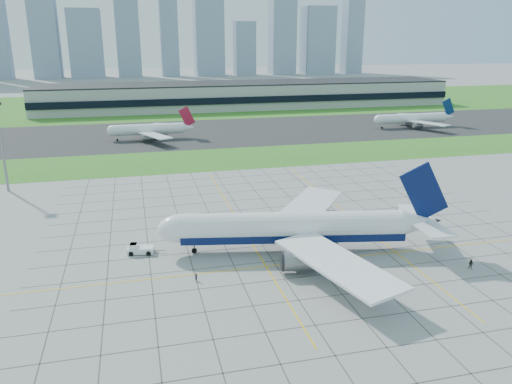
{
  "coord_description": "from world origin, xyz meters",
  "views": [
    {
      "loc": [
        -33.23,
        -87.61,
        42.59
      ],
      "look_at": [
        -5.48,
        24.39,
        7.0
      ],
      "focal_mm": 35.0,
      "sensor_mm": 36.0,
      "label": 1
    }
  ],
  "objects_px": {
    "airliner": "(295,228)",
    "crew_near": "(196,277)",
    "distant_jet_1": "(150,129)",
    "pushback_tug": "(139,249)",
    "distant_jet_2": "(413,118)",
    "light_mast": "(0,136)",
    "crew_far": "(471,264)"
  },
  "relations": [
    {
      "from": "pushback_tug",
      "to": "distant_jet_1",
      "type": "relative_size",
      "value": 0.19
    },
    {
      "from": "pushback_tug",
      "to": "crew_far",
      "type": "relative_size",
      "value": 4.1
    },
    {
      "from": "crew_far",
      "to": "distant_jet_1",
      "type": "distance_m",
      "value": 156.59
    },
    {
      "from": "crew_near",
      "to": "distant_jet_2",
      "type": "relative_size",
      "value": 0.04
    },
    {
      "from": "crew_near",
      "to": "distant_jet_1",
      "type": "height_order",
      "value": "distant_jet_1"
    },
    {
      "from": "pushback_tug",
      "to": "distant_jet_2",
      "type": "distance_m",
      "value": 184.72
    },
    {
      "from": "airliner",
      "to": "pushback_tug",
      "type": "bearing_deg",
      "value": 179.24
    },
    {
      "from": "pushback_tug",
      "to": "crew_near",
      "type": "bearing_deg",
      "value": -46.11
    },
    {
      "from": "airliner",
      "to": "distant_jet_2",
      "type": "height_order",
      "value": "airliner"
    },
    {
      "from": "light_mast",
      "to": "crew_far",
      "type": "xyz_separation_m",
      "value": [
        98.11,
        -77.49,
        -15.22
      ]
    },
    {
      "from": "crew_near",
      "to": "distant_jet_2",
      "type": "distance_m",
      "value": 188.53
    },
    {
      "from": "light_mast",
      "to": "distant_jet_2",
      "type": "xyz_separation_m",
      "value": [
        172.6,
        69.8,
        -11.69
      ]
    },
    {
      "from": "airliner",
      "to": "distant_jet_1",
      "type": "distance_m",
      "value": 132.69
    },
    {
      "from": "light_mast",
      "to": "pushback_tug",
      "type": "height_order",
      "value": "light_mast"
    },
    {
      "from": "airliner",
      "to": "crew_near",
      "type": "distance_m",
      "value": 23.73
    },
    {
      "from": "pushback_tug",
      "to": "light_mast",
      "type": "bearing_deg",
      "value": 134.41
    },
    {
      "from": "airliner",
      "to": "pushback_tug",
      "type": "relative_size",
      "value": 7.55
    },
    {
      "from": "light_mast",
      "to": "crew_near",
      "type": "relative_size",
      "value": 16.05
    },
    {
      "from": "crew_far",
      "to": "pushback_tug",
      "type": "bearing_deg",
      "value": -145.31
    },
    {
      "from": "pushback_tug",
      "to": "distant_jet_2",
      "type": "bearing_deg",
      "value": 53.31
    },
    {
      "from": "airliner",
      "to": "distant_jet_1",
      "type": "height_order",
      "value": "airliner"
    },
    {
      "from": "airliner",
      "to": "crew_far",
      "type": "bearing_deg",
      "value": -17.21
    },
    {
      "from": "crew_near",
      "to": "crew_far",
      "type": "bearing_deg",
      "value": -58.27
    },
    {
      "from": "crew_far",
      "to": "distant_jet_1",
      "type": "xyz_separation_m",
      "value": [
        -54.41,
        146.79,
        3.52
      ]
    },
    {
      "from": "distant_jet_2",
      "to": "distant_jet_1",
      "type": "bearing_deg",
      "value": -179.78
    },
    {
      "from": "crew_near",
      "to": "crew_far",
      "type": "height_order",
      "value": "crew_far"
    },
    {
      "from": "crew_near",
      "to": "distant_jet_1",
      "type": "bearing_deg",
      "value": 41.01
    },
    {
      "from": "airliner",
      "to": "pushback_tug",
      "type": "xyz_separation_m",
      "value": [
        -31.49,
        6.52,
        -4.2
      ]
    },
    {
      "from": "airliner",
      "to": "distant_jet_1",
      "type": "bearing_deg",
      "value": 111.33
    },
    {
      "from": "pushback_tug",
      "to": "distant_jet_2",
      "type": "xyz_separation_m",
      "value": [
        136.43,
        124.48,
        3.52
      ]
    },
    {
      "from": "distant_jet_1",
      "to": "pushback_tug",
      "type": "bearing_deg",
      "value": -93.48
    },
    {
      "from": "pushback_tug",
      "to": "crew_far",
      "type": "xyz_separation_m",
      "value": [
        61.95,
        -22.8,
        -0.0
      ]
    }
  ]
}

